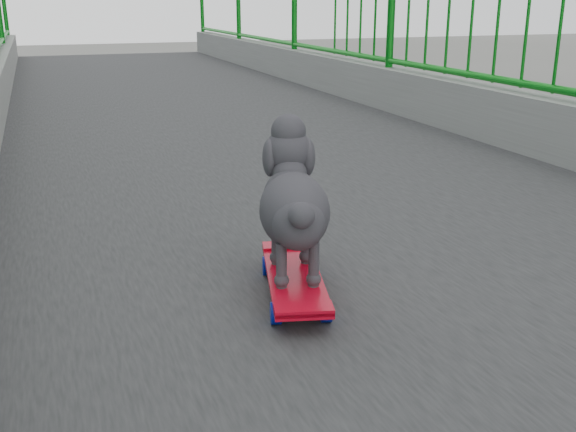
% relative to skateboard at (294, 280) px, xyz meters
% --- Properties ---
extents(skateboard, '(0.27, 0.52, 0.07)m').
position_rel_skateboard_xyz_m(skateboard, '(0.00, 0.00, 0.00)').
color(skateboard, red).
rests_on(skateboard, footbridge).
extents(poodle, '(0.26, 0.44, 0.38)m').
position_rel_skateboard_xyz_m(poodle, '(0.01, 0.02, 0.22)').
color(poodle, '#2D2A2F').
rests_on(poodle, skateboard).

